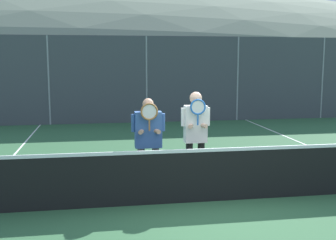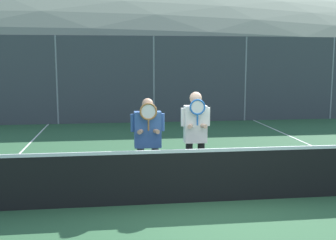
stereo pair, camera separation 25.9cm
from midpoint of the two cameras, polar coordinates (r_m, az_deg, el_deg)
ground_plane at (r=7.27m, az=4.38°, el=-10.94°), size 120.00×120.00×0.00m
hill_distant at (r=58.82m, az=-7.80°, el=5.93°), size 114.28×63.49×22.22m
clubhouse_building at (r=25.39m, az=-6.00°, el=6.98°), size 17.69×5.50×3.59m
fence_back at (r=15.83m, az=-3.39°, el=5.47°), size 21.37×0.06×3.22m
tennis_net at (r=7.13m, az=4.43°, el=-7.34°), size 10.52×0.09×1.01m
court_line_left_sideline at (r=10.21m, az=-21.99°, el=-5.84°), size 0.05×16.00×0.01m
court_line_right_sideline at (r=11.40m, az=20.14°, el=-4.29°), size 0.05×16.00×0.01m
player_leftmost at (r=7.54m, az=-3.67°, el=-2.28°), size 0.61×0.34×1.70m
player_center_left at (r=7.76m, az=2.79°, el=-1.55°), size 0.54×0.34×1.80m
car_left_of_center at (r=19.26m, az=-7.05°, el=3.69°), size 4.31×2.00×1.66m
car_center at (r=20.06m, az=8.07°, el=3.97°), size 4.51×1.98×1.75m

